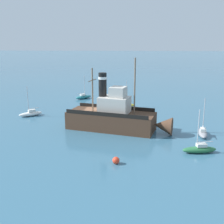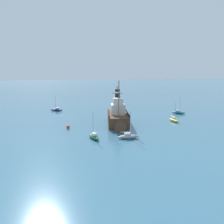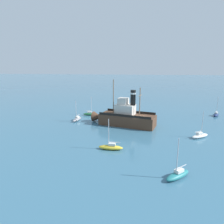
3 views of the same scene
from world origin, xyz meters
name	(u,v)px [view 1 (image 1 of 3)]	position (x,y,z in m)	size (l,w,h in m)	color
ground_plane	(94,125)	(0.00, 0.00, 0.00)	(600.00, 600.00, 0.00)	#38667F
old_tugboat	(115,117)	(1.89, 3.24, 1.83)	(7.18, 14.79, 9.90)	#4C3323
sailboat_yellow	(125,105)	(-11.89, 3.98, 0.43)	(1.12, 3.80, 4.90)	gold
sailboat_green	(200,149)	(9.45, 13.11, 0.43)	(1.72, 3.93, 4.90)	#286B3D
sailboat_grey	(203,132)	(3.56, 14.78, 0.43)	(3.91, 1.56, 4.90)	gray
sailboat_white	(31,113)	(-4.07, -11.05, 0.43)	(3.14, 3.71, 4.90)	white
sailboat_teal	(83,97)	(-18.64, -5.00, 0.43)	(3.44, 3.48, 4.90)	#23757A
mooring_buoy	(116,160)	(13.10, 4.14, 0.37)	(0.73, 0.73, 0.73)	red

